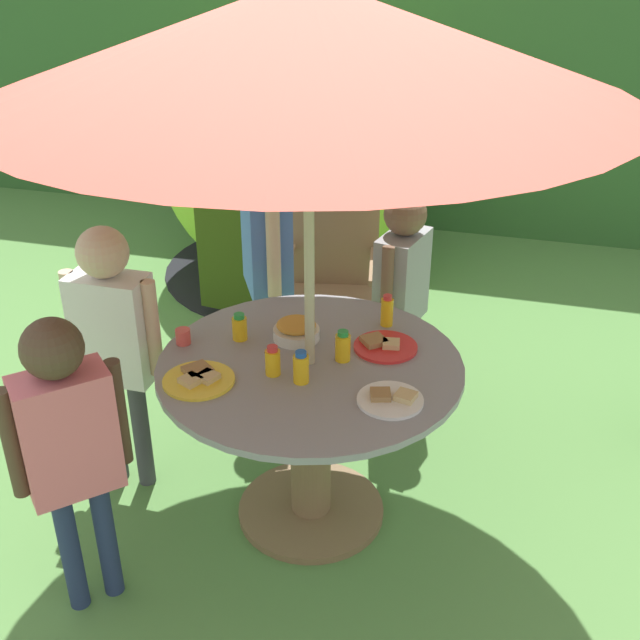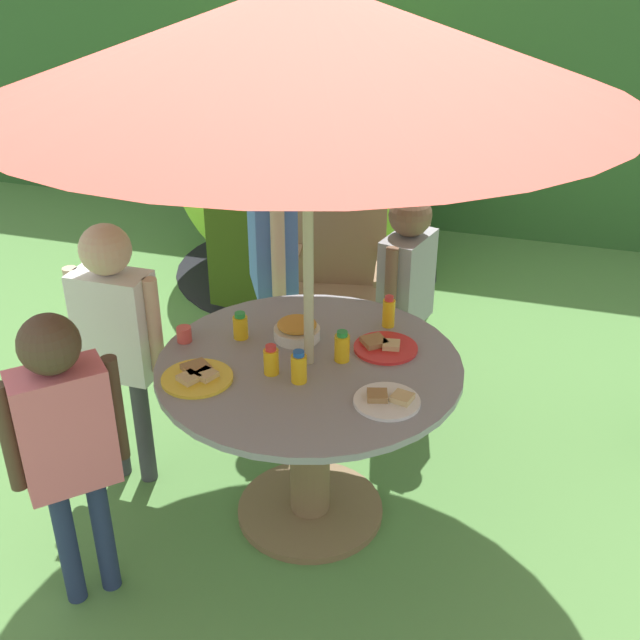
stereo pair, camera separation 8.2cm
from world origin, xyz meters
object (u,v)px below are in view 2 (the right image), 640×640
Objects in this scene: child_in_white_shirt at (116,325)px; child_in_pink_shirt at (65,429)px; juice_bottle_near_left at (271,360)px; wooden_chair at (338,274)px; cup_near at (184,334)px; snack_bowl at (297,330)px; child_in_grey_shirt at (407,280)px; juice_bottle_mid_left at (240,326)px; juice_bottle_near_right at (389,312)px; plate_far_left at (387,400)px; garden_table at (309,414)px; patio_umbrella at (307,39)px; dome_tent at (306,157)px; juice_bottle_far_right at (299,367)px; plate_center_front at (384,347)px; juice_bottle_center_back at (342,347)px; child_in_blue_shirt at (272,239)px; plate_front_edge at (197,376)px.

child_in_white_shirt is 0.65m from child_in_pink_shirt.
wooden_chair is at bearing 94.85° from juice_bottle_near_left.
snack_bowl is at bearing 20.19° from cup_near.
child_in_grey_shirt is 0.87m from juice_bottle_mid_left.
juice_bottle_mid_left is (0.48, 0.09, 0.02)m from child_in_white_shirt.
juice_bottle_near_right reaches higher than cup_near.
child_in_pink_shirt is at bearing -100.06° from cup_near.
juice_bottle_near_right is 1.21× the size of juice_bottle_mid_left.
child_in_white_shirt is (-0.58, -1.11, 0.19)m from wooden_chair.
plate_far_left is (0.94, 0.45, 0.01)m from child_in_pink_shirt.
wooden_chair is at bearing 119.05° from juice_bottle_near_right.
plate_far_left is at bearing -27.42° from garden_table.
juice_bottle_mid_left is (-0.50, -0.71, 0.05)m from child_in_grey_shirt.
child_in_white_shirt is 19.50× the size of cup_near.
juice_bottle_mid_left is at bearing 134.29° from juice_bottle_near_left.
child_in_grey_shirt is (0.19, 0.81, -1.12)m from patio_umbrella.
dome_tent reaches higher than juice_bottle_far_right.
plate_center_front is (0.85, 0.80, 0.01)m from child_in_pink_shirt.
wooden_chair reaches higher than cup_near.
juice_bottle_center_back reaches higher than juice_bottle_near_left.
child_in_white_shirt is 0.70m from juice_bottle_near_left.
child_in_grey_shirt is 10.30× the size of juice_bottle_mid_left.
child_in_blue_shirt is at bearing 85.49° from cup_near.
plate_center_front is at bearing 36.02° from patio_umbrella.
juice_bottle_near_left is at bearing -0.31° from child_in_pink_shirt.
juice_bottle_center_back is (0.55, -0.75, -0.06)m from child_in_blue_shirt.
plate_far_left is at bearing -12.08° from cup_near.
child_in_blue_shirt is 0.79m from juice_bottle_near_right.
patio_umbrella is at bearing -143.98° from plate_center_front.
child_in_white_shirt is at bearing 170.61° from juice_bottle_near_left.
child_in_blue_shirt is 0.93m from plate_center_front.
child_in_white_shirt is 1.03× the size of child_in_pink_shirt.
juice_bottle_center_back reaches higher than plate_center_front.
juice_bottle_near_right is at bearing 26.65° from juice_bottle_mid_left.
juice_bottle_near_right is at bearing 4.39° from child_in_pink_shirt.
child_in_pink_shirt is 6.28× the size of snack_bowl.
cup_near is at bearing 179.26° from garden_table.
plate_center_front is (0.24, 0.17, -1.11)m from patio_umbrella.
juice_bottle_center_back is (0.32, -1.06, 0.22)m from wooden_chair.
snack_bowl is at bearing -65.45° from dome_tent.
garden_table is at bearing -0.00° from child_in_white_shirt.
garden_table is 2.41m from dome_tent.
wooden_chair is 0.78× the size of child_in_blue_shirt.
juice_bottle_near_right is at bearing 59.16° from garden_table.
plate_front_edge is at bearing -145.34° from plate_center_front.
plate_far_left is 0.44m from juice_bottle_near_left.
juice_bottle_mid_left is at bearing -171.82° from plate_center_front.
child_in_grey_shirt is at bearing 49.11° from cup_near.
snack_bowl is at bearing -94.07° from wooden_chair.
patio_umbrella is 1.08m from juice_bottle_near_left.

